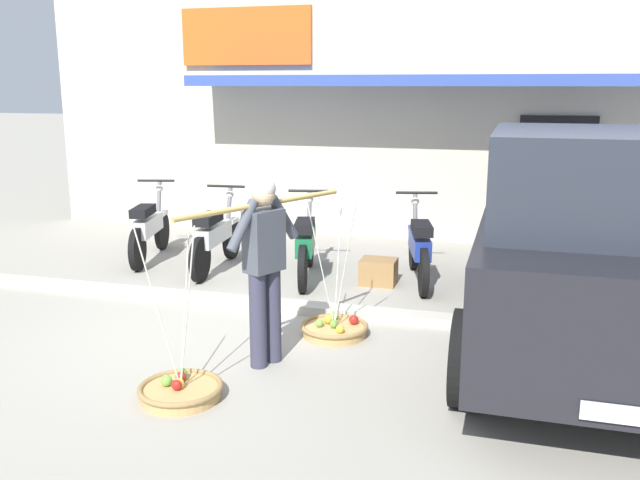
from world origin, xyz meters
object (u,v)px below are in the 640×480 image
at_px(motorcycle_end_of_row, 419,247).
at_px(motorcycle_third_in_row, 306,244).
at_px(fruit_basket_left_side, 180,390).
at_px(parked_truck, 592,247).
at_px(motorcycle_nearest_shop, 149,229).
at_px(fruit_vendor, 264,258).
at_px(wooden_crate, 378,272).
at_px(fruit_basket_right_side, 334,328).
at_px(motorcycle_second_in_row, 215,237).

bearing_deg(motorcycle_end_of_row, motorcycle_third_in_row, -170.66).
bearing_deg(fruit_basket_left_side, parked_truck, 29.96).
height_order(motorcycle_nearest_shop, parked_truck, parked_truck).
distance_m(fruit_vendor, motorcycle_end_of_row, 3.14).
bearing_deg(motorcycle_end_of_row, wooden_crate, -155.53).
bearing_deg(fruit_basket_right_side, parked_truck, 3.19).
distance_m(fruit_vendor, fruit_basket_right_side, 1.31).
bearing_deg(motorcycle_third_in_row, fruit_basket_left_side, -89.40).
height_order(motorcycle_third_in_row, wooden_crate, motorcycle_third_in_row).
height_order(fruit_basket_left_side, motorcycle_nearest_shop, fruit_basket_left_side).
bearing_deg(parked_truck, fruit_basket_right_side, -176.81).
height_order(fruit_basket_left_side, parked_truck, parked_truck).
bearing_deg(wooden_crate, fruit_basket_right_side, -92.33).
bearing_deg(fruit_basket_right_side, motorcycle_end_of_row, 75.46).
distance_m(fruit_basket_left_side, parked_truck, 3.78).
distance_m(motorcycle_nearest_shop, motorcycle_second_in_row, 1.17).
height_order(motorcycle_third_in_row, parked_truck, parked_truck).
bearing_deg(motorcycle_nearest_shop, wooden_crate, -5.37).
distance_m(motorcycle_second_in_row, motorcycle_third_in_row, 1.29).
distance_m(fruit_basket_left_side, wooden_crate, 3.69).
height_order(motorcycle_nearest_shop, motorcycle_second_in_row, same).
distance_m(motorcycle_end_of_row, wooden_crate, 0.59).
distance_m(fruit_basket_left_side, motorcycle_third_in_row, 3.58).
relative_size(fruit_vendor, fruit_basket_left_side, 1.18).
bearing_deg(fruit_basket_left_side, motorcycle_nearest_shop, 122.33).
height_order(fruit_basket_right_side, motorcycle_nearest_shop, fruit_basket_right_side).
distance_m(fruit_basket_right_side, motorcycle_nearest_shop, 3.98).
bearing_deg(motorcycle_end_of_row, motorcycle_nearest_shop, 178.45).
relative_size(motorcycle_nearest_shop, parked_truck, 0.38).
relative_size(motorcycle_nearest_shop, motorcycle_third_in_row, 1.00).
xyz_separation_m(motorcycle_second_in_row, motorcycle_end_of_row, (2.70, 0.15, 0.00)).
distance_m(fruit_basket_right_side, wooden_crate, 1.89).
bearing_deg(parked_truck, motorcycle_third_in_row, 151.55).
bearing_deg(fruit_vendor, motorcycle_nearest_shop, 133.34).
distance_m(motorcycle_third_in_row, parked_truck, 3.69).
relative_size(parked_truck, wooden_crate, 10.77).
bearing_deg(fruit_basket_left_side, fruit_basket_right_side, 64.05).
relative_size(motorcycle_third_in_row, motorcycle_end_of_row, 1.00).
height_order(fruit_basket_right_side, parked_truck, parked_truck).
xyz_separation_m(fruit_basket_right_side, parked_truck, (2.34, 0.13, 0.96)).
bearing_deg(motorcycle_second_in_row, fruit_basket_left_side, -69.94).
bearing_deg(motorcycle_second_in_row, motorcycle_end_of_row, 3.22).
height_order(fruit_basket_left_side, motorcycle_third_in_row, fruit_basket_left_side).
relative_size(fruit_basket_left_side, motorcycle_second_in_row, 0.80).
bearing_deg(motorcycle_second_in_row, motorcycle_nearest_shop, 167.33).
xyz_separation_m(motorcycle_third_in_row, parked_truck, (3.20, -1.74, 0.58)).
xyz_separation_m(fruit_basket_right_side, motorcycle_end_of_row, (0.54, 2.10, 0.38)).
relative_size(fruit_vendor, motorcycle_second_in_row, 0.94).
height_order(fruit_basket_right_side, motorcycle_second_in_row, fruit_basket_right_side).
bearing_deg(motorcycle_end_of_row, parked_truck, -47.58).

